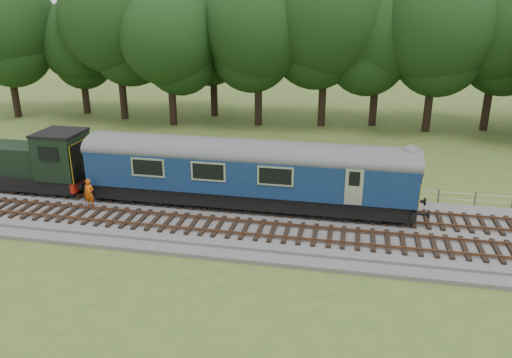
# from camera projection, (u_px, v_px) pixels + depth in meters

# --- Properties ---
(ground) EXTENTS (120.00, 120.00, 0.00)m
(ground) POSITION_uv_depth(u_px,v_px,m) (291.00, 226.00, 26.46)
(ground) COLOR #3F6124
(ground) RESTS_ON ground
(ballast) EXTENTS (70.00, 7.00, 0.35)m
(ballast) POSITION_uv_depth(u_px,v_px,m) (291.00, 223.00, 26.40)
(ballast) COLOR #4C4C4F
(ballast) RESTS_ON ground
(track_north) EXTENTS (67.20, 2.40, 0.21)m
(track_north) POSITION_uv_depth(u_px,v_px,m) (295.00, 209.00, 27.61)
(track_north) COLOR black
(track_north) RESTS_ON ballast
(track_south) EXTENTS (67.20, 2.40, 0.21)m
(track_south) POSITION_uv_depth(u_px,v_px,m) (287.00, 232.00, 24.84)
(track_south) COLOR black
(track_south) RESTS_ON ballast
(fence) EXTENTS (64.00, 0.12, 1.00)m
(fence) POSITION_uv_depth(u_px,v_px,m) (301.00, 195.00, 30.60)
(fence) COLOR #6B6054
(fence) RESTS_ON ground
(tree_line) EXTENTS (70.00, 8.00, 18.00)m
(tree_line) POSITION_uv_depth(u_px,v_px,m) (323.00, 127.00, 46.71)
(tree_line) COLOR black
(tree_line) RESTS_ON ground
(dmu_railcar) EXTENTS (18.05, 2.86, 3.88)m
(dmu_railcar) POSITION_uv_depth(u_px,v_px,m) (247.00, 168.00, 27.35)
(dmu_railcar) COLOR black
(dmu_railcar) RESTS_ON ground
(shunter_loco) EXTENTS (8.92, 2.60, 3.38)m
(shunter_loco) POSITION_uv_depth(u_px,v_px,m) (23.00, 163.00, 30.18)
(shunter_loco) COLOR black
(shunter_loco) RESTS_ON ground
(worker) EXTENTS (0.60, 0.40, 1.61)m
(worker) POSITION_uv_depth(u_px,v_px,m) (89.00, 193.00, 27.76)
(worker) COLOR #DA540B
(worker) RESTS_ON ballast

